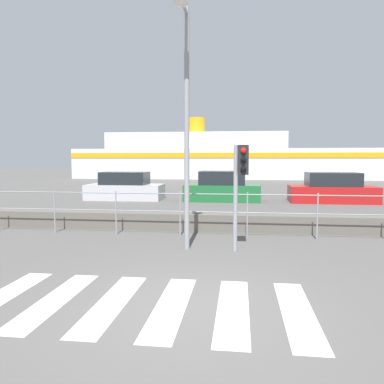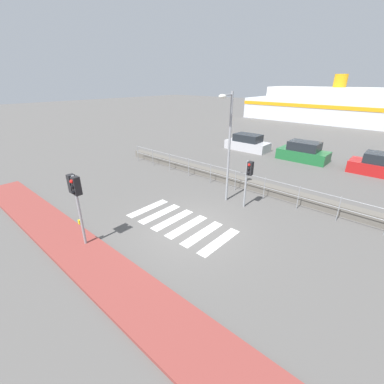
% 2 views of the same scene
% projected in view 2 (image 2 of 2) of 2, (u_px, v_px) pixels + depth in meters
% --- Properties ---
extents(ground_plane, '(160.00, 160.00, 0.00)m').
position_uv_depth(ground_plane, '(191.00, 228.00, 11.38)').
color(ground_plane, '#565451').
extents(sidewalk_brick, '(24.00, 1.80, 0.12)m').
position_uv_depth(sidewalk_brick, '(110.00, 276.00, 8.54)').
color(sidewalk_brick, brown).
rests_on(sidewalk_brick, ground_plane).
extents(crosswalk, '(4.95, 2.40, 0.01)m').
position_uv_depth(crosswalk, '(180.00, 223.00, 11.81)').
color(crosswalk, silver).
rests_on(crosswalk, ground_plane).
extents(seawall, '(22.64, 0.55, 0.51)m').
position_uv_depth(seawall, '(256.00, 186.00, 15.30)').
color(seawall, '#605B54').
rests_on(seawall, ground_plane).
extents(harbor_fence, '(20.41, 0.04, 1.25)m').
position_uv_depth(harbor_fence, '(250.00, 181.00, 14.47)').
color(harbor_fence, gray).
rests_on(harbor_fence, ground_plane).
extents(traffic_light_near, '(0.58, 0.41, 2.95)m').
position_uv_depth(traffic_light_near, '(76.00, 192.00, 9.28)').
color(traffic_light_near, gray).
rests_on(traffic_light_near, ground_plane).
extents(traffic_light_far, '(0.34, 0.32, 2.46)m').
position_uv_depth(traffic_light_far, '(248.00, 174.00, 12.55)').
color(traffic_light_far, gray).
rests_on(traffic_light_far, ground_plane).
extents(streetlamp, '(0.32, 1.04, 5.58)m').
position_uv_depth(streetlamp, '(228.00, 137.00, 12.55)').
color(streetlamp, gray).
rests_on(streetlamp, ground_plane).
extents(ferry_boat, '(35.15, 8.03, 6.84)m').
position_uv_depth(ferry_boat, '(360.00, 109.00, 36.94)').
color(ferry_boat, silver).
rests_on(ferry_boat, ground_plane).
extents(parked_car_silver, '(3.99, 1.75, 1.47)m').
position_uv_depth(parked_car_silver, '(247.00, 143.00, 23.93)').
color(parked_car_silver, '#BCBCC1').
rests_on(parked_car_silver, ground_plane).
extents(parked_car_green, '(3.83, 1.86, 1.53)m').
position_uv_depth(parked_car_green, '(303.00, 152.00, 20.80)').
color(parked_car_green, '#1E6633').
rests_on(parked_car_green, ground_plane).
extents(parked_car_red, '(4.13, 1.81, 1.48)m').
position_uv_depth(parked_car_red, '(384.00, 166.00, 17.51)').
color(parked_car_red, '#B21919').
rests_on(parked_car_red, ground_plane).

